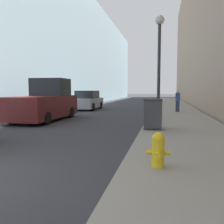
{
  "coord_description": "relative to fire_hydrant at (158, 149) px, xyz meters",
  "views": [
    {
      "loc": [
        4.31,
        -3.51,
        1.7
      ],
      "look_at": [
        -0.17,
        18.03,
        -0.27
      ],
      "focal_mm": 40.0,
      "sensor_mm": 36.0,
      "label": 1
    }
  ],
  "objects": [
    {
      "name": "pedestrian_on_sidewalk",
      "position": [
        1.07,
        13.41,
        0.41
      ],
      "size": [
        0.32,
        0.2,
        1.56
      ],
      "color": "#2D3347",
      "rests_on": "sidewalk_right"
    },
    {
      "name": "pickup_truck",
      "position": [
        -6.42,
        7.82,
        0.47
      ],
      "size": [
        2.15,
        5.2,
        2.35
      ],
      "color": "#561919",
      "rests_on": "ground"
    },
    {
      "name": "trash_bin",
      "position": [
        -0.32,
        4.98,
        0.24
      ],
      "size": [
        0.72,
        0.66,
        1.21
      ],
      "color": "#3D3D42",
      "rests_on": "sidewalk_right"
    },
    {
      "name": "sidewalk_right",
      "position": [
        1.01,
        16.44,
        -0.44
      ],
      "size": [
        3.59,
        60.0,
        0.12
      ],
      "color": "gray",
      "rests_on": "ground"
    },
    {
      "name": "parked_sedan_near",
      "position": [
        -6.37,
        15.58,
        0.24
      ],
      "size": [
        1.88,
        4.22,
        1.62
      ],
      "color": "#A3A8B2",
      "rests_on": "ground"
    },
    {
      "name": "lamppost",
      "position": [
        -0.19,
        8.44,
        3.07
      ],
      "size": [
        0.49,
        0.49,
        5.43
      ],
      "color": "#2D332D",
      "rests_on": "sidewalk_right"
    },
    {
      "name": "building_left_glass",
      "position": [
        -14.5,
        24.44,
        5.98
      ],
      "size": [
        12.0,
        60.0,
        12.97
      ],
      "color": "#99B7C6",
      "rests_on": "ground"
    },
    {
      "name": "fire_hydrant",
      "position": [
        0.0,
        0.0,
        0.0
      ],
      "size": [
        0.5,
        0.38,
        0.72
      ],
      "color": "yellow",
      "rests_on": "sidewalk_right"
    }
  ]
}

